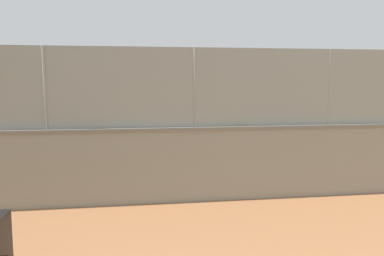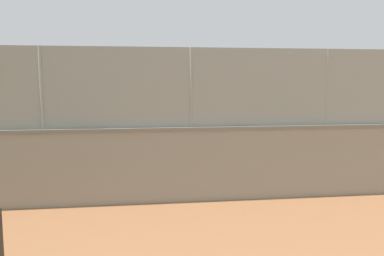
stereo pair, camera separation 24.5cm
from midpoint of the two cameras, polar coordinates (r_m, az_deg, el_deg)
The scene contains 8 objects.
ground_plane at distance 22.80m, azimuth -3.44°, elevation -0.21°, with size 260.00×260.00×0.00m, color #A36B42.
perimeter_wall at distance 9.27m, azimuth 0.61°, elevation -5.10°, with size 33.16×0.44×1.74m.
fence_panel_on_wall at distance 9.07m, azimuth 0.62°, elevation 5.80°, with size 32.56×0.18×1.79m.
player_near_wall_returning at distance 12.83m, azimuth 15.03°, elevation -1.69°, with size 0.87×1.06×1.60m.
player_foreground_swinging at distance 22.38m, azimuth -8.40°, elevation 1.90°, with size 1.05×0.69×1.52m.
sports_ball at distance 12.32m, azimuth 16.09°, elevation -0.32°, with size 0.11×0.11×0.11m, color #3399D8.
spare_ball_by_wall at distance 10.14m, azimuth -4.59°, elevation -8.81°, with size 0.13×0.13×0.13m, color #3399D8.
courtside_bench at distance 11.18m, azimuth -12.75°, elevation -5.38°, with size 1.60×0.39×0.87m.
Camera 2 is at (1.60, 22.58, 2.80)m, focal length 37.39 mm.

